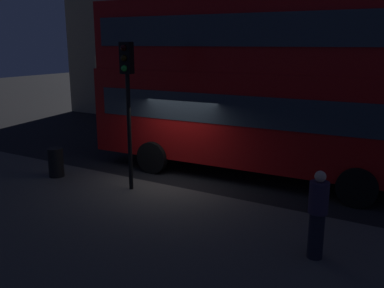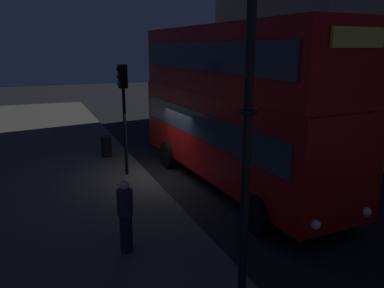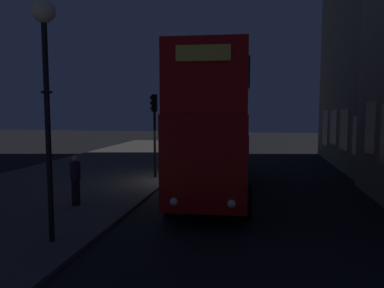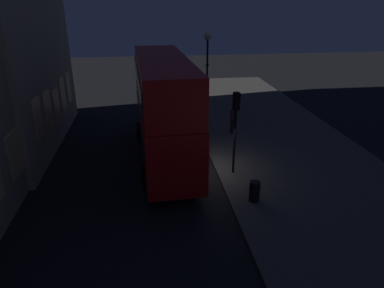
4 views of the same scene
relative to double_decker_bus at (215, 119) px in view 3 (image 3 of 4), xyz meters
The scene contains 7 objects.
ground_plane 4.11m from the double_decker_bus, 129.45° to the right, with size 80.00×80.00×0.00m, color black.
sidewalk_slab 7.94m from the double_decker_bus, 103.39° to the right, with size 44.00×9.24×0.12m, color #4C4944.
double_decker_bus is the anchor object (origin of this frame).
traffic_light_near_kerb 4.00m from the double_decker_bus, 123.92° to the right, with size 0.36×0.38×4.16m.
street_lamp 7.88m from the double_decker_bus, 26.97° to the right, with size 0.59×0.59×6.13m.
pedestrian 6.12m from the double_decker_bus, 53.71° to the right, with size 0.38×0.38×1.79m.
litter_bin 6.67m from the double_decker_bus, 144.58° to the right, with size 0.48×0.48×0.92m, color black.
Camera 3 is at (16.90, 3.78, 3.53)m, focal length 33.82 mm.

